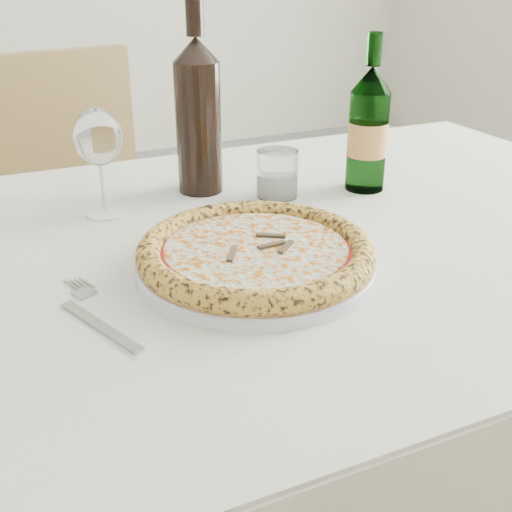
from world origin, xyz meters
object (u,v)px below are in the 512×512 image
object	(u,v)px
pizza	(256,252)
tumbler	(277,177)
plate	(256,264)
wine_glass	(98,140)
dining_table	(228,290)
wine_bottle	(198,114)
beer_bottle	(368,130)
chair_far	(77,222)

from	to	relation	value
pizza	tumbler	world-z (taller)	tumbler
tumbler	plate	bearing A→B (deg)	-122.66
pizza	wine_glass	xyz separation A→B (m)	(-0.13, 0.29, 0.10)
dining_table	wine_bottle	distance (m)	0.32
pizza	wine_glass	world-z (taller)	wine_glass
pizza	beer_bottle	distance (m)	0.39
wine_glass	dining_table	bearing A→B (deg)	-54.47
plate	beer_bottle	distance (m)	0.39
dining_table	chair_far	world-z (taller)	chair_far
chair_far	wine_bottle	bearing A→B (deg)	-74.15
plate	tumbler	xyz separation A→B (m)	(0.16, 0.24, 0.03)
chair_far	tumbler	xyz separation A→B (m)	(0.25, -0.59, 0.26)
dining_table	chair_far	distance (m)	0.76
plate	wine_glass	xyz separation A→B (m)	(-0.13, 0.29, 0.11)
dining_table	beer_bottle	world-z (taller)	beer_bottle
pizza	beer_bottle	size ratio (longest dim) A/B	1.18
dining_table	tumbler	xyz separation A→B (m)	(0.16, 0.14, 0.11)
pizza	wine_bottle	xyz separation A→B (m)	(0.05, 0.33, 0.11)
wine_glass	beer_bottle	world-z (taller)	beer_bottle
tumbler	beer_bottle	world-z (taller)	beer_bottle
dining_table	beer_bottle	size ratio (longest dim) A/B	5.95
chair_far	pizza	bearing A→B (deg)	-83.40
chair_far	wine_bottle	world-z (taller)	wine_bottle
wine_bottle	tumbler	bearing A→B (deg)	-37.62
wine_bottle	pizza	bearing A→B (deg)	-98.29
plate	tumbler	bearing A→B (deg)	57.34
plate	pizza	distance (m)	0.02
pizza	dining_table	bearing A→B (deg)	89.99
wine_glass	pizza	bearing A→B (deg)	-65.09
beer_bottle	pizza	bearing A→B (deg)	-146.06
chair_far	tumbler	bearing A→B (deg)	-66.88
plate	wine_bottle	world-z (taller)	wine_bottle
chair_far	tumbler	distance (m)	0.69
plate	wine_bottle	size ratio (longest dim) A/B	1.01
plate	wine_glass	bearing A→B (deg)	114.91
chair_far	wine_bottle	size ratio (longest dim) A/B	2.94
beer_bottle	wine_bottle	bearing A→B (deg)	156.53
pizza	beer_bottle	bearing A→B (deg)	33.94
plate	wine_glass	size ratio (longest dim) A/B	1.87
dining_table	plate	world-z (taller)	plate
chair_far	wine_glass	size ratio (longest dim) A/B	5.45
tumbler	beer_bottle	size ratio (longest dim) A/B	0.30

